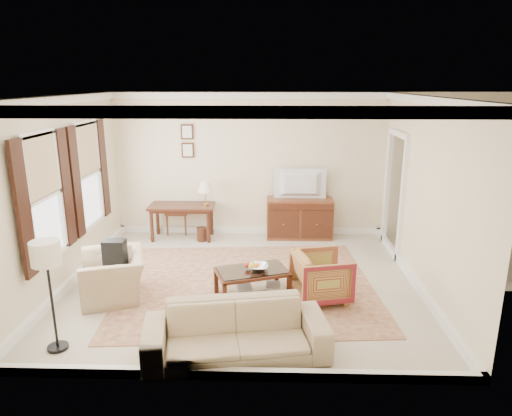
{
  "coord_description": "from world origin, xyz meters",
  "views": [
    {
      "loc": [
        0.41,
        -6.7,
        3.11
      ],
      "look_at": [
        0.2,
        0.3,
        1.15
      ],
      "focal_mm": 32.0,
      "sensor_mm": 36.0,
      "label": 1
    }
  ],
  "objects_px": {
    "striped_armchair": "(321,274)",
    "sofa": "(236,324)",
    "writing_desk": "(182,210)",
    "sideboard": "(299,218)",
    "tv": "(301,175)",
    "coffee_table": "(252,276)",
    "club_armchair": "(113,269)"
  },
  "relations": [
    {
      "from": "striped_armchair",
      "to": "sofa",
      "type": "relative_size",
      "value": 0.37
    },
    {
      "from": "writing_desk",
      "to": "striped_armchair",
      "type": "height_order",
      "value": "striped_armchair"
    },
    {
      "from": "sideboard",
      "to": "sofa",
      "type": "bearing_deg",
      "value": -103.2
    },
    {
      "from": "writing_desk",
      "to": "tv",
      "type": "height_order",
      "value": "tv"
    },
    {
      "from": "sideboard",
      "to": "sofa",
      "type": "xyz_separation_m",
      "value": [
        -0.99,
        -4.23,
        0.0
      ]
    },
    {
      "from": "striped_armchair",
      "to": "sofa",
      "type": "xyz_separation_m",
      "value": [
        -1.14,
        -1.46,
        0.02
      ]
    },
    {
      "from": "writing_desk",
      "to": "coffee_table",
      "type": "relative_size",
      "value": 1.1
    },
    {
      "from": "coffee_table",
      "to": "club_armchair",
      "type": "distance_m",
      "value": 2.05
    },
    {
      "from": "sideboard",
      "to": "coffee_table",
      "type": "bearing_deg",
      "value": -107.68
    },
    {
      "from": "tv",
      "to": "coffee_table",
      "type": "height_order",
      "value": "tv"
    },
    {
      "from": "coffee_table",
      "to": "striped_armchair",
      "type": "bearing_deg",
      "value": -2.83
    },
    {
      "from": "coffee_table",
      "to": "club_armchair",
      "type": "bearing_deg",
      "value": -178.62
    },
    {
      "from": "writing_desk",
      "to": "coffee_table",
      "type": "xyz_separation_m",
      "value": [
        1.51,
        -2.58,
        -0.26
      ]
    },
    {
      "from": "tv",
      "to": "striped_armchair",
      "type": "height_order",
      "value": "tv"
    },
    {
      "from": "club_armchair",
      "to": "sofa",
      "type": "height_order",
      "value": "club_armchair"
    },
    {
      "from": "tv",
      "to": "sideboard",
      "type": "bearing_deg",
      "value": -90.0
    },
    {
      "from": "writing_desk",
      "to": "sideboard",
      "type": "bearing_deg",
      "value": 3.3
    },
    {
      "from": "sideboard",
      "to": "club_armchair",
      "type": "bearing_deg",
      "value": -136.51
    },
    {
      "from": "writing_desk",
      "to": "sofa",
      "type": "bearing_deg",
      "value": -71.28
    },
    {
      "from": "club_armchair",
      "to": "sofa",
      "type": "xyz_separation_m",
      "value": [
        1.92,
        -1.46,
        -0.03
      ]
    },
    {
      "from": "coffee_table",
      "to": "striped_armchair",
      "type": "xyz_separation_m",
      "value": [
        1.01,
        -0.05,
        0.06
      ]
    },
    {
      "from": "writing_desk",
      "to": "tv",
      "type": "xyz_separation_m",
      "value": [
        2.38,
        0.12,
        0.72
      ]
    },
    {
      "from": "writing_desk",
      "to": "sofa",
      "type": "xyz_separation_m",
      "value": [
        1.39,
        -4.09,
        -0.18
      ]
    },
    {
      "from": "writing_desk",
      "to": "club_armchair",
      "type": "bearing_deg",
      "value": -101.54
    },
    {
      "from": "tv",
      "to": "writing_desk",
      "type": "bearing_deg",
      "value": 2.82
    },
    {
      "from": "tv",
      "to": "club_armchair",
      "type": "height_order",
      "value": "tv"
    },
    {
      "from": "sideboard",
      "to": "striped_armchair",
      "type": "height_order",
      "value": "sideboard"
    },
    {
      "from": "sideboard",
      "to": "club_armchair",
      "type": "xyz_separation_m",
      "value": [
        -2.92,
        -2.77,
        0.04
      ]
    },
    {
      "from": "club_armchair",
      "to": "striped_armchair",
      "type": "bearing_deg",
      "value": 71.45
    },
    {
      "from": "writing_desk",
      "to": "sofa",
      "type": "height_order",
      "value": "sofa"
    },
    {
      "from": "writing_desk",
      "to": "club_armchair",
      "type": "height_order",
      "value": "club_armchair"
    },
    {
      "from": "tv",
      "to": "striped_armchair",
      "type": "bearing_deg",
      "value": 93.1
    }
  ]
}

